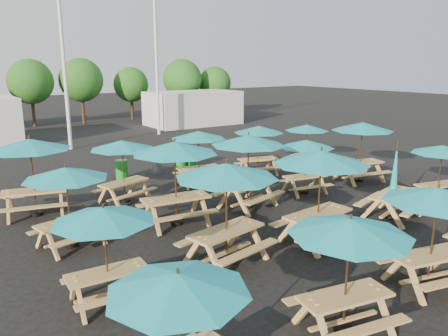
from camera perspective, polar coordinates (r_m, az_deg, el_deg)
ground at (r=14.74m, az=3.31°, el=-5.29°), size 120.00×120.00×0.00m
picnic_unit_0 at (r=6.13m, az=-5.99°, el=-15.46°), size 2.30×2.30×2.04m
picnic_unit_1 at (r=8.85m, az=-15.43°, el=-6.47°), size 2.14×2.14×2.05m
picnic_unit_2 at (r=11.88m, az=-19.95°, el=-1.11°), size 2.59×2.59×2.18m
picnic_unit_3 at (r=14.78m, az=-24.02°, el=2.40°), size 3.01×3.01×2.51m
picnic_unit_4 at (r=7.89m, az=16.10°, el=-8.10°), size 2.54×2.54×2.19m
picnic_unit_5 at (r=10.24m, az=0.33°, el=-0.97°), size 2.90×2.90×2.50m
picnic_unit_6 at (r=12.80m, az=-6.44°, el=2.14°), size 2.82×2.82×2.56m
picnic_unit_7 at (r=15.33m, az=-13.16°, el=2.59°), size 2.75×2.75×2.21m
picnic_unit_8 at (r=10.14m, az=26.08°, el=-3.76°), size 2.70×2.70×2.26m
picnic_unit_9 at (r=11.64m, az=12.55°, el=0.78°), size 2.77×2.77×2.57m
picnic_unit_10 at (r=14.32m, az=3.21°, el=3.19°), size 3.02×3.02×2.50m
picnic_unit_11 at (r=17.11m, az=-3.35°, el=3.99°), size 2.53×2.53×2.20m
picnic_unit_13 at (r=14.51m, az=21.26°, el=-2.33°), size 2.29×2.11×2.47m
picnic_unit_14 at (r=16.28m, az=10.70°, el=2.80°), size 2.35×2.35×2.04m
picnic_unit_15 at (r=18.80m, az=4.55°, el=4.75°), size 2.61×2.61×2.17m
picnic_unit_17 at (r=16.56m, az=26.61°, el=1.86°), size 2.46×2.46×2.07m
picnic_unit_18 at (r=18.47m, az=17.63°, el=4.83°), size 2.84×2.84×2.47m
picnic_unit_19 at (r=20.51m, az=10.74°, el=4.93°), size 2.42×2.42×2.02m
waste_bin_0 at (r=18.78m, az=-13.21°, el=-0.20°), size 0.51×0.51×0.81m
waste_bin_1 at (r=19.49m, az=-8.78°, el=0.49°), size 0.51×0.51×0.81m
waste_bin_2 at (r=20.06m, az=-5.71°, el=0.95°), size 0.51×0.51×0.81m
waste_bin_3 at (r=20.35m, az=-4.32°, el=1.16°), size 0.51×0.51×0.81m
mast_0 at (r=25.90m, az=-20.41°, el=15.48°), size 0.20×0.20×12.00m
mast_1 at (r=30.04m, az=-8.89°, el=15.75°), size 0.20×0.20×12.00m
event_tent_1 at (r=34.95m, az=-4.05°, el=7.82°), size 7.00×4.00×2.60m
tree_3 at (r=36.41m, az=-23.96°, el=10.27°), size 3.36×3.36×5.09m
tree_4 at (r=36.82m, az=-18.17°, el=10.85°), size 3.41×3.41×5.17m
tree_5 at (r=38.68m, az=-12.06°, el=10.59°), size 2.94×2.94×4.45m
tree_6 at (r=38.80m, az=-5.48°, el=11.50°), size 3.38×3.38×5.13m
tree_7 at (r=40.59m, az=-1.21°, el=11.03°), size 2.95×2.95×4.48m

